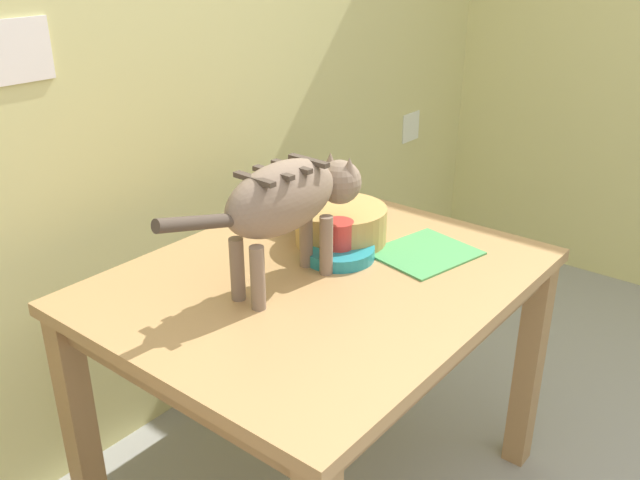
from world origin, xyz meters
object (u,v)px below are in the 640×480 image
object	(u,v)px
coffee_mug	(340,234)
wicker_basket	(341,224)
saucer_bowl	(339,252)
book_stack	(352,209)
dining_table	(320,305)
toaster	(308,192)
magazine	(425,253)
cat	(291,199)

from	to	relation	value
coffee_mug	wicker_basket	world-z (taller)	same
saucer_bowl	book_stack	size ratio (longest dim) A/B	1.22
dining_table	toaster	world-z (taller)	toaster
dining_table	book_stack	xyz separation A→B (m)	(0.40, 0.19, 0.11)
book_stack	wicker_basket	distance (m)	0.23
saucer_bowl	magazine	distance (m)	0.25
cat	coffee_mug	distance (m)	0.25
book_stack	toaster	xyz separation A→B (m)	(-0.11, 0.09, 0.07)
coffee_mug	magazine	bearing A→B (deg)	-45.65
wicker_basket	dining_table	bearing A→B (deg)	-157.56
book_stack	wicker_basket	xyz separation A→B (m)	(-0.20, -0.11, 0.04)
dining_table	book_stack	world-z (taller)	book_stack
wicker_basket	toaster	bearing A→B (deg)	65.96
saucer_bowl	book_stack	distance (m)	0.34
saucer_bowl	coffee_mug	bearing A→B (deg)	-0.00
cat	saucer_bowl	xyz separation A→B (m)	(0.19, -0.01, -0.21)
toaster	dining_table	bearing A→B (deg)	-135.86
saucer_bowl	coffee_mug	xyz separation A→B (m)	(0.00, -0.00, 0.06)
cat	toaster	bearing A→B (deg)	126.82
coffee_mug	wicker_basket	bearing A→B (deg)	35.10
dining_table	cat	xyz separation A→B (m)	(-0.08, 0.03, 0.32)
coffee_mug	book_stack	bearing A→B (deg)	30.18
wicker_basket	cat	bearing A→B (deg)	-169.37
magazine	wicker_basket	bearing A→B (deg)	121.93
book_stack	magazine	bearing A→B (deg)	-108.95
dining_table	coffee_mug	size ratio (longest dim) A/B	9.47
cat	coffee_mug	bearing A→B (deg)	90.05
cat	magazine	xyz separation A→B (m)	(0.36, -0.18, -0.23)
saucer_bowl	wicker_basket	xyz separation A→B (m)	(0.09, 0.06, 0.04)
cat	book_stack	distance (m)	0.55
cat	toaster	distance (m)	0.47
cat	coffee_mug	xyz separation A→B (m)	(0.19, -0.01, -0.16)
coffee_mug	book_stack	size ratio (longest dim) A/B	0.73
coffee_mug	cat	bearing A→B (deg)	177.49
book_stack	toaster	size ratio (longest dim) A/B	0.83
saucer_bowl	toaster	xyz separation A→B (m)	(0.18, 0.26, 0.07)
cat	saucer_bowl	distance (m)	0.28
magazine	wicker_basket	xyz separation A→B (m)	(-0.08, 0.24, 0.05)
saucer_bowl	book_stack	xyz separation A→B (m)	(0.29, 0.17, 0.00)
cat	magazine	size ratio (longest dim) A/B	2.42
coffee_mug	magazine	xyz separation A→B (m)	(0.17, -0.18, -0.07)
book_stack	wicker_basket	world-z (taller)	wicker_basket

